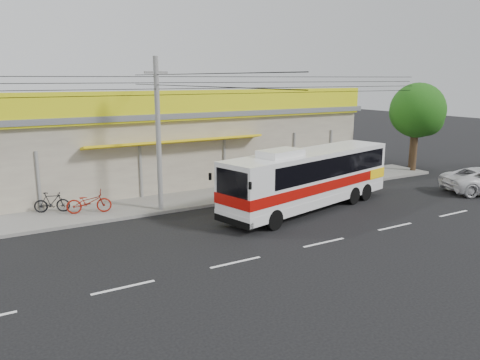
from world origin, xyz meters
The scene contains 10 objects.
ground centered at (0.00, 0.00, 0.00)m, with size 120.00×120.00×0.00m, color black.
sidewalk centered at (0.00, 6.00, 0.07)m, with size 30.00×3.20×0.15m, color slate.
lane_markings centered at (0.00, -2.50, 0.00)m, with size 50.00×0.12×0.01m, color silver, non-canonical shape.
storefront_building centered at (-0.01, 11.54, 2.30)m, with size 22.60×9.20×5.70m.
coach_bus centered at (2.66, 1.66, 1.71)m, with size 10.59×4.55×3.19m.
motorbike_red centered at (-7.10, 5.88, 0.68)m, with size 0.71×2.03×1.07m, color maroon.
motorbike_dark centered at (-8.59, 6.88, 0.63)m, with size 0.46×1.61×0.97m, color black.
utility_pole centered at (-3.99, 4.77, 6.03)m, with size 34.00×14.00×7.31m.
tree_near centered at (15.84, 6.50, 3.91)m, with size 3.48×3.48×5.77m.
tree_far centered at (14.62, 5.26, 4.10)m, with size 3.65×3.65×6.06m.
Camera 1 is at (-11.65, -15.89, 6.34)m, focal length 35.00 mm.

